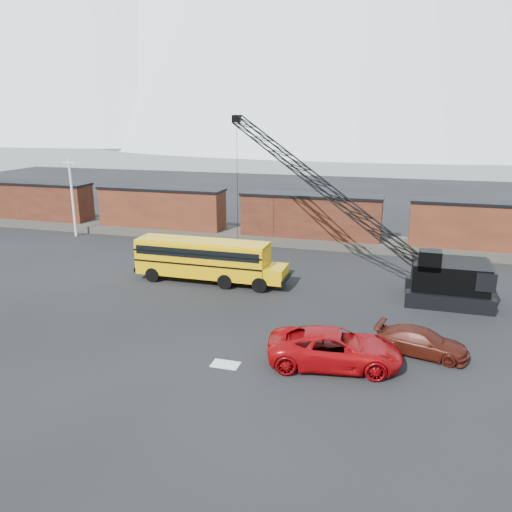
{
  "coord_description": "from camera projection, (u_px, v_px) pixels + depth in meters",
  "views": [
    {
      "loc": [
        8.41,
        -25.36,
        12.07
      ],
      "look_at": [
        -0.74,
        5.65,
        3.0
      ],
      "focal_mm": 35.0,
      "sensor_mm": 36.0,
      "label": 1
    }
  ],
  "objects": [
    {
      "name": "ground",
      "position": [
        241.0,
        332.0,
        28.97
      ],
      "size": [
        160.0,
        160.0,
        0.0
      ],
      "primitive_type": "plane",
      "color": "black",
      "rests_on": "ground"
    },
    {
      "name": "gravel_berm",
      "position": [
        310.0,
        240.0,
        49.2
      ],
      "size": [
        120.0,
        5.0,
        0.7
      ],
      "primitive_type": "cube",
      "color": "#4C463F",
      "rests_on": "ground"
    },
    {
      "name": "boxcar_west_far",
      "position": [
        36.0,
        200.0,
        57.26
      ],
      "size": [
        13.7,
        3.1,
        4.17
      ],
      "color": "#572618",
      "rests_on": "gravel_berm"
    },
    {
      "name": "boxcar_west_near",
      "position": [
        162.0,
        207.0,
        52.9
      ],
      "size": [
        13.7,
        3.1,
        4.17
      ],
      "color": "#461D14",
      "rests_on": "gravel_berm"
    },
    {
      "name": "boxcar_mid",
      "position": [
        311.0,
        215.0,
        48.54
      ],
      "size": [
        13.7,
        3.1,
        4.17
      ],
      "color": "#572618",
      "rests_on": "gravel_berm"
    },
    {
      "name": "boxcar_east_near",
      "position": [
        489.0,
        225.0,
        44.18
      ],
      "size": [
        13.7,
        3.1,
        4.17
      ],
      "color": "#461D14",
      "rests_on": "gravel_berm"
    },
    {
      "name": "utility_pole",
      "position": [
        72.0,
        197.0,
        51.01
      ],
      "size": [
        1.4,
        0.24,
        8.0
      ],
      "color": "silver",
      "rests_on": "ground"
    },
    {
      "name": "snow_patch",
      "position": [
        225.0,
        364.0,
        25.14
      ],
      "size": [
        1.4,
        0.9,
        0.02
      ],
      "primitive_type": "cube",
      "color": "silver",
      "rests_on": "ground"
    },
    {
      "name": "school_bus",
      "position": [
        207.0,
        259.0,
        37.27
      ],
      "size": [
        11.65,
        2.65,
        3.19
      ],
      "color": "#DAA004",
      "rests_on": "ground"
    },
    {
      "name": "red_pickup",
      "position": [
        335.0,
        348.0,
        24.86
      ],
      "size": [
        7.03,
        4.04,
        1.85
      ],
      "primitive_type": "imported",
      "rotation": [
        0.0,
        0.0,
        1.72
      ],
      "color": "#9E070B",
      "rests_on": "ground"
    },
    {
      "name": "maroon_suv",
      "position": [
        422.0,
        342.0,
        26.09
      ],
      "size": [
        5.06,
        2.88,
        1.38
      ],
      "primitive_type": "imported",
      "rotation": [
        0.0,
        0.0,
        1.36
      ],
      "color": "#43130C",
      "rests_on": "ground"
    },
    {
      "name": "crawler_crane",
      "position": [
        323.0,
        187.0,
        37.28
      ],
      "size": [
        20.23,
        8.79,
        12.39
      ],
      "color": "black",
      "rests_on": "ground"
    }
  ]
}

